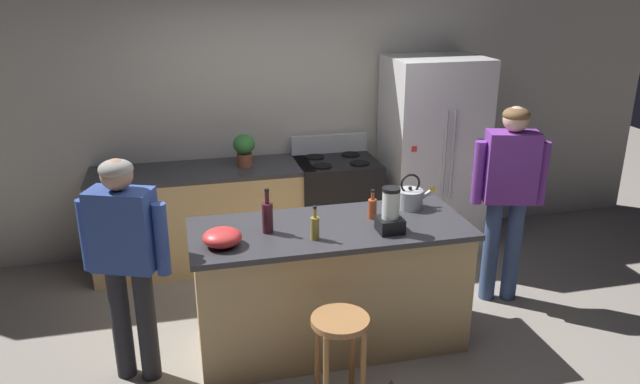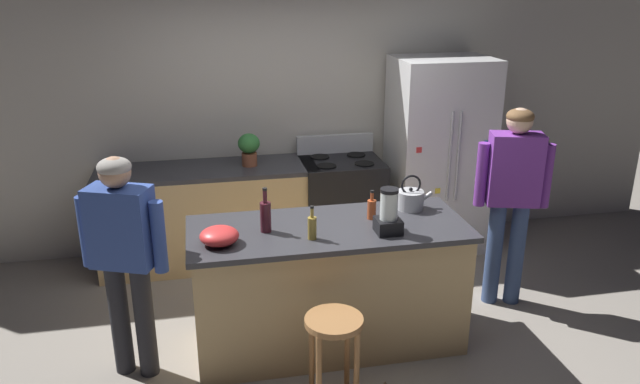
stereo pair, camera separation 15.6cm
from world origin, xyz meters
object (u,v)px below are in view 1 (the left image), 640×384
Objects in this scene: person_by_island_left at (125,251)px; bottle_vinegar at (315,227)px; mixing_bowl at (222,237)px; potted_plant at (244,148)px; refrigerator at (432,154)px; bottle_cooking_sauce at (372,208)px; person_by_sink_right at (509,187)px; bottle_wine at (268,216)px; tea_kettle at (410,198)px; blender_appliance at (390,213)px; stove_range at (336,206)px; kitchen_island at (330,285)px; bar_stool at (340,338)px.

person_by_island_left reaches higher than bottle_vinegar.
bottle_vinegar is 0.92× the size of mixing_bowl.
person_by_island_left is 1.92m from potted_plant.
bottle_vinegar is at bearing -132.96° from refrigerator.
person_by_sink_right is at bearing 10.14° from bottle_cooking_sauce.
bottle_cooking_sauce is at bearing -127.30° from refrigerator.
bottle_wine is 1.15× the size of tea_kettle.
person_by_sink_right is 5.19× the size of blender_appliance.
stove_range is 1.73m from person_by_sink_right.
bottle_cooking_sauce is 0.68× the size of bottle_wine.
bottle_wine is at bearing 146.71° from bottle_vinegar.
bottle_cooking_sauce is at bearing -169.86° from person_by_sink_right.
kitchen_island is 7.63× the size of mixing_bowl.
blender_appliance is at bearing -65.80° from potted_plant.
tea_kettle is at bearing -119.92° from refrigerator.
mixing_bowl is (-1.10, -0.22, -0.02)m from bottle_cooking_sauce.
blender_appliance is at bearing -2.09° from mixing_bowl.
kitchen_island is 0.94m from mixing_bowl.
bottle_cooking_sauce is 0.84× the size of mixing_bowl.
person_by_sink_right is at bearing 31.34° from bar_stool.
kitchen_island is 1.73m from potted_plant.
bottle_vinegar is at bearing -164.19° from person_by_sink_right.
person_by_island_left is 7.20× the size of bottle_cooking_sauce.
blender_appliance is 0.53m from bottle_vinegar.
potted_plant is 1.55m from bottle_wine.
kitchen_island is 3.05× the size of bar_stool.
bottle_cooking_sauce is at bearing 11.52° from mixing_bowl.
person_by_sink_right reaches higher than bottle_vinegar.
person_by_sink_right reaches higher than mixing_bowl.
bottle_cooking_sauce is at bearing 12.94° from kitchen_island.
bottle_wine is at bearing -141.10° from refrigerator.
person_by_island_left is 6.03× the size of mixing_bowl.
potted_plant is 1.09× the size of tea_kettle.
person_by_island_left is at bearing 175.56° from bottle_vinegar.
tea_kettle is at bearing -51.11° from potted_plant.
person_by_sink_right is 6.41× the size of mixing_bowl.
bottle_cooking_sauce reaches higher than stove_range.
bottle_wine is (-0.90, -1.52, 0.57)m from stove_range.
person_by_sink_right is at bearing -48.41° from stove_range.
refrigerator is 7.28× the size of mixing_bowl.
blender_appliance is (0.78, -1.74, -0.04)m from potted_plant.
refrigerator is 8.70× the size of bottle_cooking_sauce.
bottle_vinegar is (0.25, -1.74, -0.09)m from potted_plant.
mixing_bowl is (-2.18, -1.65, 0.06)m from refrigerator.
potted_plant reaches higher than bottle_vinegar.
kitchen_island is at bearing 3.90° from person_by_island_left.
bar_stool is (-1.54, -2.23, -0.44)m from refrigerator.
bottle_vinegar is (-1.57, -1.69, 0.08)m from refrigerator.
bottle_wine is (-0.44, -0.00, 0.58)m from kitchen_island.
bottle_wine is at bearing 24.48° from mixing_bowl.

